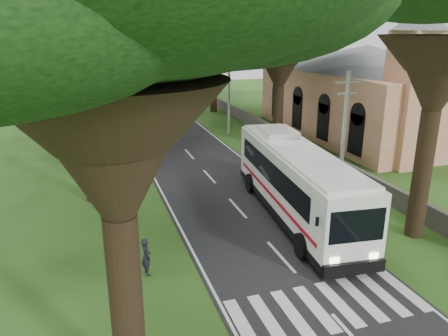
{
  "coord_description": "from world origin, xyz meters",
  "views": [
    {
      "loc": [
        -8.1,
        -14.36,
        10.25
      ],
      "look_at": [
        -0.46,
        9.18,
        2.2
      ],
      "focal_mm": 35.0,
      "sensor_mm": 36.0,
      "label": 1
    }
  ],
  "objects": [
    {
      "name": "coach_bus",
      "position": [
        2.71,
        6.03,
        2.13
      ],
      "size": [
        4.14,
        13.65,
        3.96
      ],
      "rotation": [
        0.0,
        0.0,
        -0.1
      ],
      "color": "white",
      "rests_on": "ground"
    },
    {
      "name": "tree_r_midb",
      "position": [
        7.5,
        38.0,
        12.63
      ],
      "size": [
        15.02,
        15.02,
        15.94
      ],
      "color": "black",
      "rests_on": "ground"
    },
    {
      "name": "tree_l_far",
      "position": [
        -8.5,
        48.0,
        13.14
      ],
      "size": [
        14.13,
        14.13,
        16.31
      ],
      "color": "black",
      "rests_on": "ground"
    },
    {
      "name": "tree_r_mida",
      "position": [
        8.0,
        20.0,
        10.74
      ],
      "size": [
        12.71,
        12.71,
        13.6
      ],
      "color": "black",
      "rests_on": "ground"
    },
    {
      "name": "distant_car_c",
      "position": [
        1.51,
        59.86,
        0.69
      ],
      "size": [
        2.69,
        4.82,
        1.32
      ],
      "primitive_type": "imported",
      "rotation": [
        0.0,
        0.0,
        2.95
      ],
      "color": "maroon",
      "rests_on": "road"
    },
    {
      "name": "tree_l_midb",
      "position": [
        -7.5,
        30.0,
        12.57
      ],
      "size": [
        15.45,
        15.45,
        15.96
      ],
      "color": "black",
      "rests_on": "ground"
    },
    {
      "name": "ground",
      "position": [
        0.0,
        0.0,
        0.0
      ],
      "size": [
        140.0,
        140.0,
        0.0
      ],
      "primitive_type": "plane",
      "color": "#264614",
      "rests_on": "ground"
    },
    {
      "name": "road",
      "position": [
        0.0,
        25.0,
        0.01
      ],
      "size": [
        8.0,
        120.0,
        0.04
      ],
      "primitive_type": "cube",
      "color": "black",
      "rests_on": "ground"
    },
    {
      "name": "tree_r_far",
      "position": [
        8.5,
        56.0,
        13.15
      ],
      "size": [
        13.46,
        13.46,
        16.21
      ],
      "color": "black",
      "rests_on": "ground"
    },
    {
      "name": "crosswalk",
      "position": [
        0.0,
        -2.0,
        0.0
      ],
      "size": [
        8.0,
        3.0,
        0.01
      ],
      "primitive_type": "cube",
      "color": "silver",
      "rests_on": "ground"
    },
    {
      "name": "pedestrian",
      "position": [
        -6.15,
        2.47,
        0.85
      ],
      "size": [
        0.53,
        0.69,
        1.7
      ],
      "primitive_type": "imported",
      "rotation": [
        0.0,
        0.0,
        1.78
      ],
      "color": "black",
      "rests_on": "ground"
    },
    {
      "name": "pole_far",
      "position": [
        5.5,
        46.0,
        4.18
      ],
      "size": [
        1.6,
        0.24,
        8.0
      ],
      "color": "gray",
      "rests_on": "ground"
    },
    {
      "name": "distant_car_a",
      "position": [
        -3.0,
        36.56,
        0.69
      ],
      "size": [
        2.18,
        4.08,
        1.32
      ],
      "primitive_type": "imported",
      "rotation": [
        0.0,
        0.0,
        3.31
      ],
      "color": "#A8A9AD",
      "rests_on": "road"
    },
    {
      "name": "pole_mid",
      "position": [
        5.5,
        26.0,
        4.18
      ],
      "size": [
        1.6,
        0.24,
        8.0
      ],
      "color": "gray",
      "rests_on": "ground"
    },
    {
      "name": "property_wall",
      "position": [
        9.0,
        24.0,
        0.6
      ],
      "size": [
        0.35,
        50.0,
        1.2
      ],
      "primitive_type": "cube",
      "color": "#383533",
      "rests_on": "ground"
    },
    {
      "name": "church",
      "position": [
        17.86,
        21.55,
        4.91
      ],
      "size": [
        14.0,
        24.0,
        11.6
      ],
      "color": "tan",
      "rests_on": "ground"
    },
    {
      "name": "pole_near",
      "position": [
        5.5,
        6.0,
        4.18
      ],
      "size": [
        1.6,
        0.24,
        8.0
      ],
      "color": "gray",
      "rests_on": "ground"
    }
  ]
}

